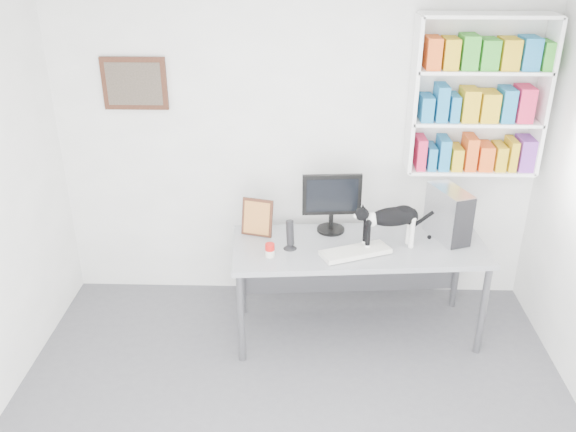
{
  "coord_description": "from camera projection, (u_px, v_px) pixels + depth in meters",
  "views": [
    {
      "loc": [
        0.07,
        -2.83,
        3.04
      ],
      "look_at": [
        -0.06,
        1.53,
        0.96
      ],
      "focal_mm": 38.0,
      "sensor_mm": 36.0,
      "label": 1
    }
  ],
  "objects": [
    {
      "name": "cat",
      "position": [
        391.0,
        227.0,
        4.59
      ],
      "size": [
        0.58,
        0.26,
        0.35
      ],
      "primitive_type": null,
      "rotation": [
        0.0,
        0.0,
        0.21
      ],
      "color": "black",
      "rests_on": "desk"
    },
    {
      "name": "wall_art",
      "position": [
        134.0,
        84.0,
        4.85
      ],
      "size": [
        0.52,
        0.04,
        0.42
      ],
      "primitive_type": "cube",
      "color": "#492617",
      "rests_on": "room"
    },
    {
      "name": "monitor",
      "position": [
        332.0,
        203.0,
        4.81
      ],
      "size": [
        0.48,
        0.26,
        0.5
      ],
      "primitive_type": "cube",
      "rotation": [
        0.0,
        0.0,
        0.08
      ],
      "color": "black",
      "rests_on": "desk"
    },
    {
      "name": "pc_tower",
      "position": [
        448.0,
        214.0,
        4.73
      ],
      "size": [
        0.32,
        0.45,
        0.41
      ],
      "primitive_type": "cube",
      "rotation": [
        0.0,
        0.0,
        0.36
      ],
      "color": "silver",
      "rests_on": "desk"
    },
    {
      "name": "speaker",
      "position": [
        290.0,
        234.0,
        4.6
      ],
      "size": [
        0.13,
        0.13,
        0.24
      ],
      "primitive_type": "cylinder",
      "rotation": [
        0.0,
        0.0,
        0.35
      ],
      "color": "black",
      "rests_on": "desk"
    },
    {
      "name": "bookshelf",
      "position": [
        478.0,
        96.0,
        4.69
      ],
      "size": [
        1.03,
        0.28,
        1.24
      ],
      "primitive_type": "cube",
      "color": "white",
      "rests_on": "room"
    },
    {
      "name": "keyboard",
      "position": [
        355.0,
        252.0,
        4.56
      ],
      "size": [
        0.56,
        0.38,
        0.04
      ],
      "primitive_type": "cube",
      "rotation": [
        0.0,
        0.0,
        0.39
      ],
      "color": "silver",
      "rests_on": "desk"
    },
    {
      "name": "leaning_print",
      "position": [
        257.0,
        217.0,
        4.79
      ],
      "size": [
        0.27,
        0.16,
        0.31
      ],
      "primitive_type": "cube",
      "rotation": [
        0.0,
        0.0,
        -0.26
      ],
      "color": "#492617",
      "rests_on": "desk"
    },
    {
      "name": "desk",
      "position": [
        357.0,
        289.0,
        4.88
      ],
      "size": [
        2.0,
        0.92,
        0.81
      ],
      "primitive_type": "cube",
      "rotation": [
        0.0,
        0.0,
        0.08
      ],
      "color": "gray",
      "rests_on": "room"
    },
    {
      "name": "room",
      "position": [
        291.0,
        272.0,
        3.28
      ],
      "size": [
        4.01,
        4.01,
        2.7
      ],
      "color": "#55565B",
      "rests_on": "ground"
    },
    {
      "name": "soup_can",
      "position": [
        270.0,
        250.0,
        4.51
      ],
      "size": [
        0.09,
        0.09,
        0.1
      ],
      "primitive_type": "cylinder",
      "rotation": [
        0.0,
        0.0,
        0.32
      ],
      "color": "red",
      "rests_on": "desk"
    }
  ]
}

